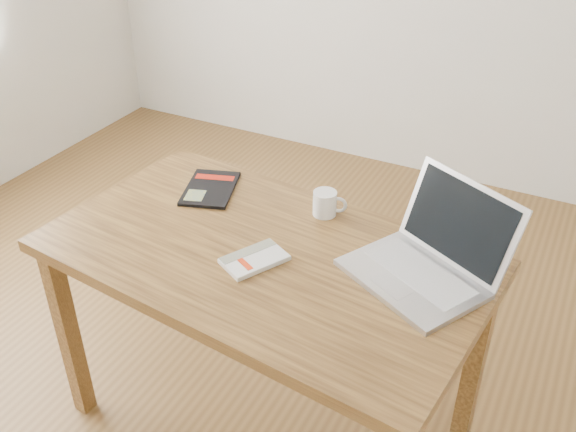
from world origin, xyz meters
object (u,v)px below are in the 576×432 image
at_px(white_guidebook, 254,259).
at_px(laptop, 429,258).
at_px(black_guidebook, 210,188).
at_px(coffee_mug, 326,203).
at_px(desk, 264,274).

distance_m(white_guidebook, laptop, 0.49).
distance_m(black_guidebook, laptop, 0.80).
relative_size(black_guidebook, laptop, 0.58).
distance_m(black_guidebook, coffee_mug, 0.42).
bearing_deg(black_guidebook, laptop, -26.69).
height_order(white_guidebook, coffee_mug, coffee_mug).
relative_size(desk, black_guidebook, 4.94).
height_order(black_guidebook, coffee_mug, coffee_mug).
xyz_separation_m(desk, black_guidebook, (-0.33, 0.23, 0.10)).
relative_size(white_guidebook, coffee_mug, 1.94).
bearing_deg(coffee_mug, black_guidebook, 170.88).
height_order(desk, white_guidebook, white_guidebook).
bearing_deg(laptop, coffee_mug, -173.88).
bearing_deg(desk, black_guidebook, 152.44).
distance_m(white_guidebook, black_guidebook, 0.44).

